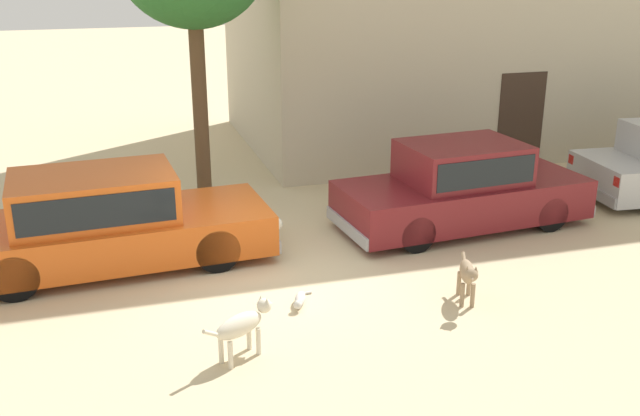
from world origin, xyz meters
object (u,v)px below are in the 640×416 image
at_px(parked_sedan_nearest, 106,219).
at_px(stray_dog_tan, 468,274).
at_px(parked_sedan_second, 462,186).
at_px(stray_dog_spotted, 243,324).
at_px(stray_cat, 300,300).

relative_size(parked_sedan_nearest, stray_dog_tan, 5.35).
xyz_separation_m(parked_sedan_second, stray_dog_tan, (-1.29, -2.72, -0.30)).
distance_m(parked_sedan_second, stray_dog_spotted, 5.51).
relative_size(parked_sedan_nearest, stray_cat, 8.89).
height_order(parked_sedan_nearest, parked_sedan_second, parked_sedan_second).
bearing_deg(stray_dog_spotted, parked_sedan_nearest, 83.99).
height_order(stray_dog_spotted, stray_cat, stray_dog_spotted).
bearing_deg(parked_sedan_nearest, parked_sedan_second, -3.81).
xyz_separation_m(stray_dog_tan, stray_cat, (-2.18, 0.58, -0.35)).
bearing_deg(stray_dog_spotted, stray_dog_tan, -20.87).
height_order(stray_dog_spotted, stray_dog_tan, stray_dog_tan).
distance_m(parked_sedan_nearest, parked_sedan_second, 5.90).
relative_size(stray_dog_tan, stray_cat, 1.66).
relative_size(parked_sedan_second, stray_dog_tan, 4.95).
bearing_deg(parked_sedan_second, stray_cat, -152.90).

